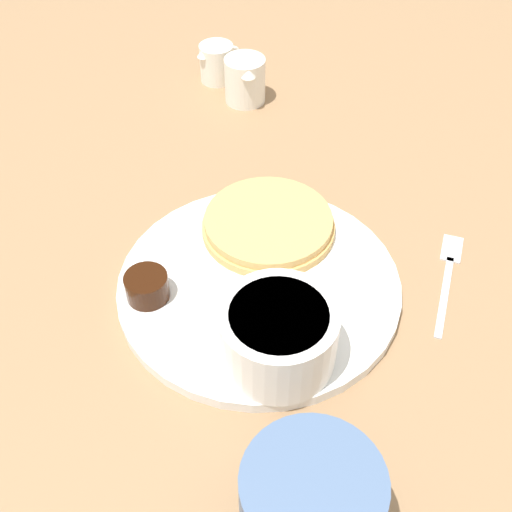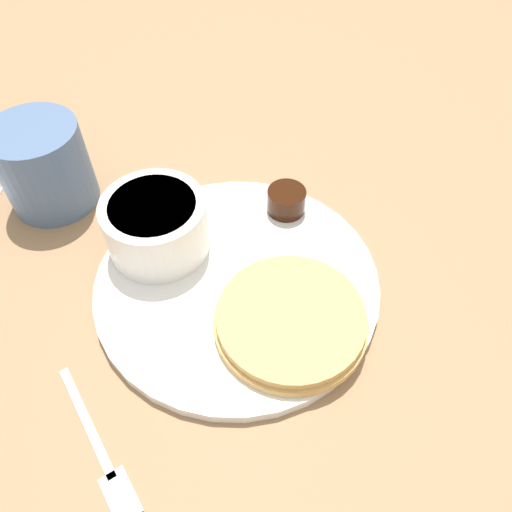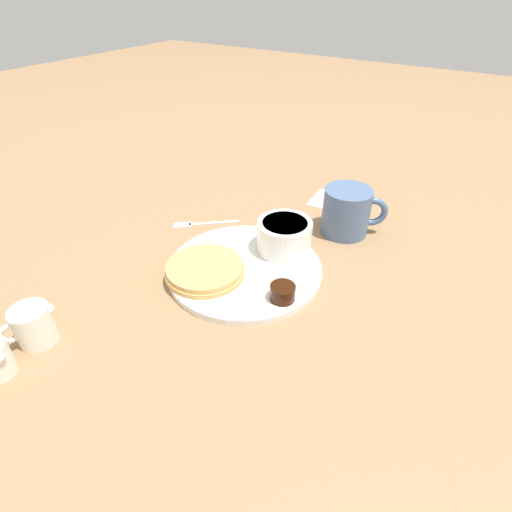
# 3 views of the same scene
# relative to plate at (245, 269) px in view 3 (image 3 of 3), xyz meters

# --- Properties ---
(ground_plane) EXTENTS (4.00, 4.00, 0.00)m
(ground_plane) POSITION_rel_plate_xyz_m (0.00, 0.00, -0.01)
(ground_plane) COLOR #93704C
(plate) EXTENTS (0.27, 0.27, 0.01)m
(plate) POSITION_rel_plate_xyz_m (0.00, 0.00, 0.00)
(plate) COLOR white
(plate) RESTS_ON ground_plane
(pancake_stack) EXTENTS (0.14, 0.14, 0.02)m
(pancake_stack) POSITION_rel_plate_xyz_m (0.04, 0.05, 0.01)
(pancake_stack) COLOR tan
(pancake_stack) RESTS_ON plate
(bowl) EXTENTS (0.10, 0.10, 0.06)m
(bowl) POSITION_rel_plate_xyz_m (-0.03, -0.08, 0.04)
(bowl) COLOR white
(bowl) RESTS_ON plate
(syrup_cup) EXTENTS (0.04, 0.04, 0.03)m
(syrup_cup) POSITION_rel_plate_xyz_m (-0.10, 0.04, 0.02)
(syrup_cup) COLOR black
(syrup_cup) RESTS_ON plate
(butter_ramekin) EXTENTS (0.05, 0.05, 0.04)m
(butter_ramekin) POSITION_rel_plate_xyz_m (-0.05, -0.09, 0.02)
(butter_ramekin) COLOR white
(butter_ramekin) RESTS_ON plate
(coffee_mug) EXTENTS (0.12, 0.09, 0.09)m
(coffee_mug) POSITION_rel_plate_xyz_m (-0.10, -0.22, 0.04)
(coffee_mug) COLOR slate
(coffee_mug) RESTS_ON ground_plane
(creamer_pitcher_near) EXTENTS (0.05, 0.08, 0.06)m
(creamer_pitcher_near) POSITION_rel_plate_xyz_m (0.16, 0.29, 0.02)
(creamer_pitcher_near) COLOR white
(creamer_pitcher_near) RESTS_ON ground_plane
(fork) EXTENTS (0.11, 0.10, 0.00)m
(fork) POSITION_rel_plate_xyz_m (0.17, -0.08, -0.00)
(fork) COLOR silver
(fork) RESTS_ON ground_plane
(napkin) EXTENTS (0.13, 0.10, 0.00)m
(napkin) POSITION_rel_plate_xyz_m (-0.04, -0.33, -0.00)
(napkin) COLOR white
(napkin) RESTS_ON ground_plane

